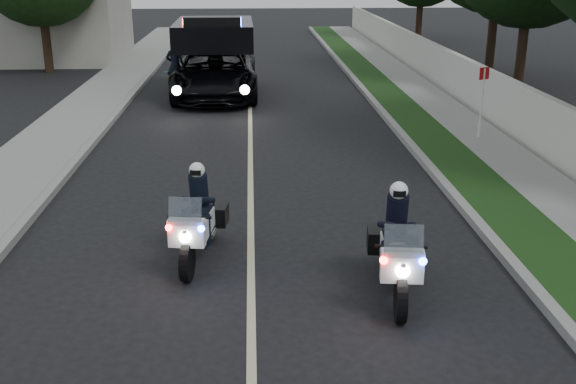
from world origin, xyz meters
The scene contains 19 objects.
ground centered at (0.00, 0.00, 0.00)m, with size 120.00×120.00×0.00m, color black.
curb_right centered at (4.10, 10.00, 0.07)m, with size 0.20×60.00×0.15m, color gray.
grass_verge centered at (4.80, 10.00, 0.08)m, with size 1.20×60.00×0.16m, color #193814.
sidewalk_right centered at (6.10, 10.00, 0.08)m, with size 1.40×60.00×0.16m, color gray.
property_wall centered at (7.10, 10.00, 0.75)m, with size 0.22×60.00×1.50m, color beige.
curb_left centered at (-4.10, 10.00, 0.07)m, with size 0.20×60.00×0.15m, color gray.
sidewalk_left centered at (-5.20, 10.00, 0.08)m, with size 2.00×60.00×0.16m, color gray.
lane_marking centered at (0.00, 10.00, 0.00)m, with size 0.12×50.00×0.01m, color #BFB78C.
police_moto_left centered at (-0.84, 2.82, 0.00)m, with size 0.66×1.87×1.59m, color silver, non-canonical shape.
police_moto_right centered at (2.09, 1.48, 0.00)m, with size 0.68×1.95×1.66m, color silver, non-canonical shape.
police_suv centered at (-1.19, 16.51, 0.00)m, with size 2.85×6.16×2.99m, color black.
bicycle centered at (-2.57, 16.58, 0.00)m, with size 0.63×1.80×0.94m, color black.
cyclist centered at (-2.57, 16.58, 0.00)m, with size 0.63×0.42×1.74m, color black.
sign_post centered at (6.00, 9.77, 0.00)m, with size 0.32×0.32×2.05m, color #A80C0F, non-canonical shape.
tree_right_c centered at (10.08, 17.71, 0.00)m, with size 5.94×5.94×9.91m, color black, non-canonical shape.
tree_right_d centered at (10.09, 21.06, 0.00)m, with size 6.66×6.66×11.09m, color #1D3E14, non-canonical shape.
tree_right_e centered at (9.90, 33.07, 0.00)m, with size 5.19×5.19×8.66m, color #143511, non-canonical shape.
tree_left_near centered at (-8.48, 22.15, 0.00)m, with size 5.23×5.23×8.72m, color #1B3D14, non-canonical shape.
tree_left_far centered at (-9.66, 26.39, 0.00)m, with size 6.78×6.78×11.31m, color black, non-canonical shape.
Camera 1 is at (0.06, -7.37, 4.63)m, focal length 42.57 mm.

